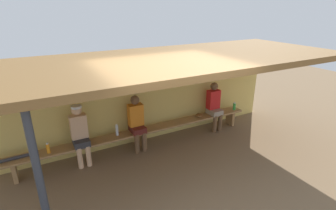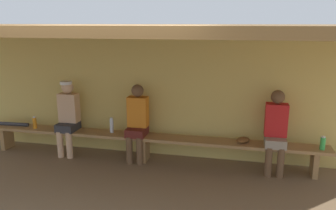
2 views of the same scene
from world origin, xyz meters
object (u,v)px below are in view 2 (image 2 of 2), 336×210
baseball_bat (9,124)px  water_bottle_orange (323,143)px  water_bottle_green (112,125)px  baseball_glove_tan (243,140)px  player_with_sunglasses (137,120)px  water_bottle_clear (35,123)px  player_in_red (68,115)px  bench (145,139)px  player_shirtless_tan (276,129)px

baseball_bat → water_bottle_orange: bearing=-3.0°
water_bottle_green → baseball_glove_tan: 2.27m
player_with_sunglasses → water_bottle_clear: bearing=-178.5°
player_with_sunglasses → water_bottle_orange: (2.97, -0.04, -0.17)m
player_with_sunglasses → player_in_red: player_in_red is taller
bench → player_in_red: (-1.44, 0.00, 0.36)m
player_shirtless_tan → water_bottle_green: 2.76m
bench → water_bottle_orange: bearing=-0.8°
baseball_bat → player_in_red: bearing=-2.4°
player_with_sunglasses → baseball_glove_tan: size_ratio=5.56×
bench → player_with_sunglasses: size_ratio=4.49×
water_bottle_green → baseball_bat: size_ratio=0.34×
player_with_sunglasses → water_bottle_green: player_with_sunglasses is taller
baseball_glove_tan → player_in_red: bearing=-46.0°
water_bottle_green → baseball_glove_tan: water_bottle_green is taller
water_bottle_clear → water_bottle_green: water_bottle_green is taller
player_with_sunglasses → water_bottle_clear: player_with_sunglasses is taller
player_shirtless_tan → bench: bearing=-179.9°
water_bottle_orange → player_in_red: bearing=179.4°
player_shirtless_tan → water_bottle_orange: size_ratio=6.18×
bench → player_in_red: bearing=179.9°
player_in_red → water_bottle_orange: 4.27m
player_with_sunglasses → player_shirtless_tan: same height
player_in_red → water_bottle_orange: (4.26, -0.04, -0.18)m
bench → baseball_glove_tan: size_ratio=25.00×
player_with_sunglasses → baseball_glove_tan: bearing=0.1°
player_with_sunglasses → water_bottle_orange: size_ratio=6.18×
player_with_sunglasses → water_bottle_green: bearing=176.5°
bench → water_bottle_clear: size_ratio=26.77×
player_shirtless_tan → water_bottle_green: (-2.75, 0.03, -0.14)m
bench → water_bottle_green: bearing=177.0°
water_bottle_green → player_in_red: bearing=-177.9°
bench → baseball_bat: 2.68m
player_with_sunglasses → water_bottle_clear: (-1.95, -0.05, -0.16)m
bench → water_bottle_clear: water_bottle_clear is taller
player_in_red → player_shirtless_tan: (3.57, -0.00, -0.02)m
player_shirtless_tan → player_with_sunglasses: bearing=180.0°
player_in_red → water_bottle_orange: size_ratio=6.23×
player_with_sunglasses → player_in_red: bearing=180.0°
water_bottle_orange → baseball_bat: (-5.50, 0.04, -0.07)m
player_with_sunglasses → baseball_glove_tan: player_with_sunglasses is taller
bench → water_bottle_orange: (2.83, -0.04, 0.18)m
baseball_glove_tan → baseball_bat: size_ratio=0.30×
baseball_bat → player_shirtless_tan: bearing=-2.5°
player_in_red → water_bottle_clear: size_ratio=6.00×
player_with_sunglasses → water_bottle_clear: size_ratio=5.96×
player_shirtless_tan → water_bottle_clear: (-4.22, -0.05, -0.16)m
player_shirtless_tan → baseball_bat: 4.82m
player_in_red → baseball_bat: (-1.24, -0.00, -0.25)m
player_in_red → water_bottle_green: bearing=2.1°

